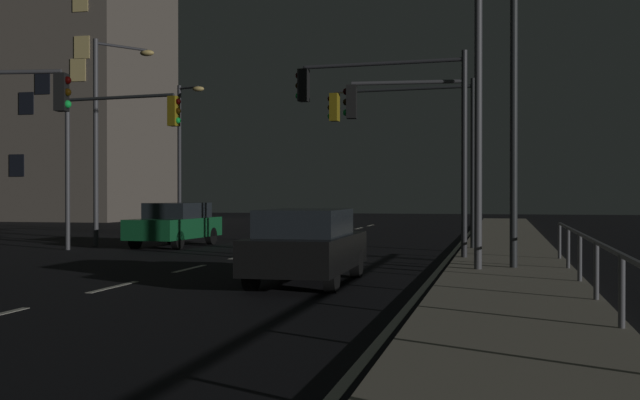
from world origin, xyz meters
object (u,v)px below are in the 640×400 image
(traffic_light_far_center, at_px, (410,128))
(traffic_light_near_left, at_px, (116,137))
(street_lamp_mid_block, at_px, (106,121))
(traffic_light_near_right, at_px, (389,112))
(street_lamp_across_street, at_px, (487,64))
(building_distant, at_px, (56,80))
(car_oncoming, at_px, (175,224))
(car, at_px, (307,245))
(street_lamp_corner, at_px, (183,145))
(street_lamp_median, at_px, (526,60))
(traffic_light_mid_left, at_px, (407,129))

(traffic_light_far_center, bearing_deg, traffic_light_near_left, 171.78)
(street_lamp_mid_block, bearing_deg, traffic_light_near_left, -56.11)
(traffic_light_far_center, xyz_separation_m, traffic_light_near_right, (-0.60, -0.01, 0.46))
(traffic_light_far_center, height_order, street_lamp_mid_block, street_lamp_mid_block)
(street_lamp_across_street, relative_size, building_distant, 0.39)
(car_oncoming, relative_size, traffic_light_near_right, 0.78)
(car, bearing_deg, building_distant, 127.75)
(street_lamp_mid_block, distance_m, building_distant, 32.80)
(traffic_light_near_right, bearing_deg, street_lamp_across_street, -50.09)
(traffic_light_near_left, height_order, street_lamp_corner, street_lamp_corner)
(traffic_light_near_left, bearing_deg, traffic_light_near_right, -8.82)
(street_lamp_median, bearing_deg, traffic_light_near_left, 162.20)
(traffic_light_far_center, relative_size, street_lamp_across_street, 0.64)
(street_lamp_median, height_order, building_distant, building_distant)
(car, distance_m, street_lamp_across_street, 6.23)
(traffic_light_far_center, bearing_deg, street_lamp_median, -41.52)
(street_lamp_median, relative_size, street_lamp_mid_block, 1.10)
(car, distance_m, street_lamp_corner, 21.43)
(street_lamp_median, distance_m, street_lamp_corner, 21.17)
(traffic_light_far_center, bearing_deg, car_oncoming, 155.07)
(traffic_light_near_left, distance_m, street_lamp_corner, 10.89)
(car_oncoming, height_order, traffic_light_near_right, traffic_light_near_right)
(street_lamp_median, bearing_deg, car_oncoming, 150.20)
(traffic_light_mid_left, xyz_separation_m, traffic_light_far_center, (0.54, -3.90, -0.31))
(traffic_light_near_left, xyz_separation_m, street_lamp_median, (12.93, -4.15, 1.33))
(traffic_light_mid_left, xyz_separation_m, street_lamp_across_street, (2.73, -7.25, 0.89))
(street_lamp_corner, bearing_deg, street_lamp_across_street, -47.41)
(building_distant, bearing_deg, street_lamp_mid_block, -55.31)
(car, bearing_deg, traffic_light_mid_left, 84.89)
(traffic_light_near_left, distance_m, traffic_light_near_right, 9.37)
(traffic_light_near_left, distance_m, street_lamp_mid_block, 3.29)
(street_lamp_mid_block, xyz_separation_m, street_lamp_across_street, (13.82, -7.42, 0.40))
(car_oncoming, distance_m, building_distant, 35.16)
(traffic_light_far_center, distance_m, building_distant, 43.38)
(traffic_light_far_center, bearing_deg, traffic_light_mid_left, 97.92)
(traffic_light_near_left, height_order, street_lamp_mid_block, street_lamp_mid_block)
(traffic_light_mid_left, bearing_deg, street_lamp_across_street, -69.36)
(car_oncoming, distance_m, traffic_light_near_left, 4.12)
(car, bearing_deg, street_lamp_across_street, 38.62)
(car, height_order, building_distant, building_distant)
(car_oncoming, xyz_separation_m, traffic_light_far_center, (8.93, -4.15, 2.93))
(traffic_light_near_left, height_order, building_distant, building_distant)
(car_oncoming, height_order, street_lamp_corner, street_lamp_corner)
(traffic_light_far_center, height_order, street_lamp_corner, street_lamp_corner)
(traffic_light_far_center, height_order, traffic_light_near_right, traffic_light_near_right)
(traffic_light_far_center, bearing_deg, traffic_light_near_right, -178.79)
(street_lamp_across_street, height_order, building_distant, building_distant)
(street_lamp_mid_block, bearing_deg, street_lamp_across_street, -28.24)
(car_oncoming, distance_m, street_lamp_median, 14.49)
(street_lamp_mid_block, height_order, building_distant, building_distant)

